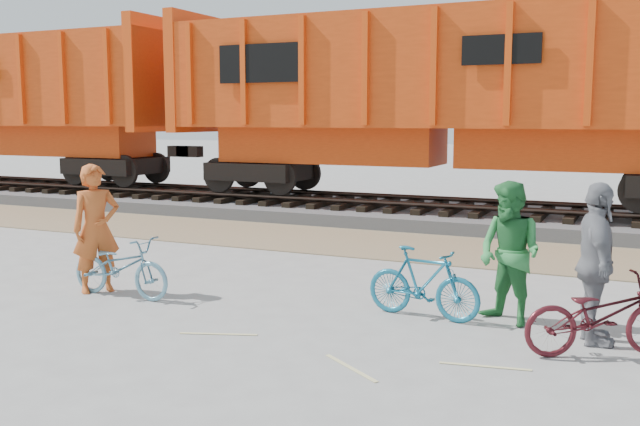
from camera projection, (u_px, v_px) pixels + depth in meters
The scene contains 11 objects.
ground at pixel (327, 327), 8.46m from camera, with size 120.00×120.00×0.00m, color #9E9E99.
gravel_strip at pixel (446, 249), 13.41m from camera, with size 120.00×3.00×0.02m, color #947F5C.
ballast_bed at pixel (485, 218), 16.54m from camera, with size 120.00×4.00×0.30m, color slate.
track at pixel (485, 204), 16.50m from camera, with size 120.00×2.60×0.24m.
hopper_car_center at pixel (451, 94), 16.52m from camera, with size 14.00×3.13×4.65m.
bicycle_blue at pixel (121, 267), 9.82m from camera, with size 0.56×1.62×0.85m, color #6399B0.
bicycle_teal at pixel (423, 283), 8.77m from camera, with size 0.42×1.48×0.89m, color #186A89.
bicycle_maroon at pixel (601, 315), 7.37m from camera, with size 0.57×1.64×0.86m, color #4A141A.
person_solo at pixel (96, 229), 10.05m from camera, with size 0.66×0.44×1.82m, color #BE5421.
person_man at pixel (510, 253), 8.48m from camera, with size 0.84×0.65×1.72m, color #2C7D3C.
person_woman at pixel (596, 264), 7.71m from camera, with size 1.04×0.43×1.78m, color slate.
Camera 1 is at (3.36, -7.49, 2.46)m, focal length 40.00 mm.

